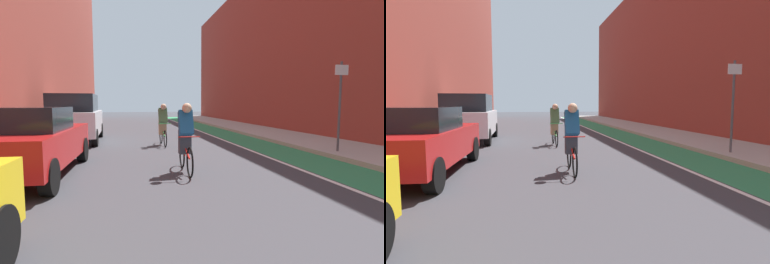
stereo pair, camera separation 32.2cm
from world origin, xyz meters
TOP-DOWN VIEW (x-y plane):
  - ground_plane at (0.00, 15.34)m, footprint 85.08×85.08m
  - bike_lane_paint at (3.69, 17.34)m, footprint 1.60×38.67m
  - lane_divider_stripe at (2.79, 17.34)m, footprint 0.12×38.67m
  - sidewalk_right at (5.92, 17.34)m, footprint 2.85×38.67m
  - building_facade_right at (8.54, 19.34)m, footprint 2.40×34.67m
  - parked_sedan_red at (-3.45, 9.05)m, footprint 2.01×4.33m
  - parked_suv_white at (-3.44, 15.07)m, footprint 2.08×4.34m
  - cyclist_mid at (-0.01, 8.72)m, footprint 0.48×1.73m
  - cyclist_trailing at (0.01, 13.35)m, footprint 0.48×1.68m
  - street_sign_post at (5.02, 9.91)m, footprint 0.44×0.07m

SIDE VIEW (x-z plane):
  - ground_plane at x=0.00m, z-range 0.00..0.00m
  - bike_lane_paint at x=3.69m, z-range 0.00..0.00m
  - lane_divider_stripe at x=2.79m, z-range 0.00..0.00m
  - sidewalk_right at x=5.92m, z-range 0.00..0.14m
  - parked_sedan_red at x=-3.45m, z-range 0.02..1.55m
  - cyclist_trailing at x=0.01m, z-range 0.01..1.60m
  - cyclist_mid at x=-0.01m, z-range 0.04..1.66m
  - parked_suv_white at x=-3.44m, z-range 0.03..2.01m
  - street_sign_post at x=5.02m, z-range 0.39..3.12m
  - building_facade_right at x=8.54m, z-range 0.00..10.53m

